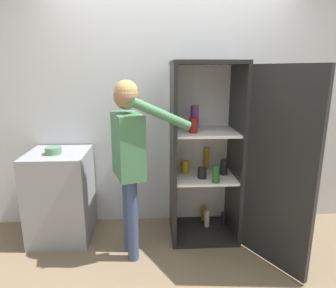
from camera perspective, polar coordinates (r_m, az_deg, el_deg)
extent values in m
plane|color=#7A664C|center=(2.83, 1.84, -22.98)|extent=(12.00, 12.00, 0.00)
cube|color=silver|center=(3.26, 0.53, 6.55)|extent=(7.00, 0.06, 2.55)
cube|color=black|center=(3.37, 6.48, -16.03)|extent=(0.67, 0.61, 0.04)
cube|color=black|center=(2.92, 7.46, 15.15)|extent=(0.67, 0.61, 0.04)
cube|color=white|center=(3.30, 6.08, -0.24)|extent=(0.67, 0.03, 1.71)
cube|color=black|center=(2.99, 0.90, -1.69)|extent=(0.04, 0.61, 1.71)
cube|color=black|center=(3.10, 12.75, -1.47)|extent=(0.03, 0.61, 1.71)
cube|color=white|center=(3.10, 6.80, -6.02)|extent=(0.60, 0.54, 0.02)
cube|color=white|center=(2.98, 7.05, 2.37)|extent=(0.60, 0.54, 0.02)
cube|color=black|center=(2.64, 20.48, -4.77)|extent=(0.37, 0.60, 1.71)
cylinder|color=black|center=(3.11, 10.59, -4.33)|extent=(0.08, 0.08, 0.16)
cylinder|color=#B78C1E|center=(3.49, 6.81, -12.98)|extent=(0.05, 0.05, 0.17)
cylinder|color=#B78C1E|center=(3.26, 7.38, -2.63)|extent=(0.06, 0.06, 0.24)
cylinder|color=beige|center=(3.37, 7.44, -13.82)|extent=(0.06, 0.06, 0.19)
cylinder|color=#1E5123|center=(2.88, 9.13, -5.69)|extent=(0.07, 0.07, 0.17)
cylinder|color=maroon|center=(2.84, 4.88, 3.53)|extent=(0.08, 0.08, 0.14)
cylinder|color=#723884|center=(3.01, 5.07, 5.07)|extent=(0.08, 0.08, 0.24)
cylinder|color=black|center=(2.99, 6.51, -5.47)|extent=(0.09, 0.09, 0.11)
cylinder|color=#B78C1E|center=(3.12, 3.24, -4.38)|extent=(0.09, 0.09, 0.12)
cylinder|color=black|center=(3.43, 10.51, -13.84)|extent=(0.05, 0.05, 0.15)
cylinder|color=#384770|center=(2.91, -7.57, -12.81)|extent=(0.10, 0.10, 0.79)
cylinder|color=#384770|center=(2.77, -6.79, -14.20)|extent=(0.10, 0.10, 0.79)
cube|color=#3F724C|center=(2.60, -7.64, -0.27)|extent=(0.32, 0.43, 0.56)
sphere|color=#8C6647|center=(2.53, -7.95, 8.95)|extent=(0.22, 0.22, 0.22)
sphere|color=#AD894C|center=(2.53, -7.98, 9.81)|extent=(0.20, 0.20, 0.20)
cylinder|color=#3F724C|center=(2.81, -8.64, 0.20)|extent=(0.08, 0.08, 0.52)
cylinder|color=#3F724C|center=(2.41, -1.17, 5.64)|extent=(0.51, 0.23, 0.29)
cube|color=gray|center=(3.27, -19.71, -9.20)|extent=(0.58, 0.59, 0.91)
cylinder|color=#517F5B|center=(3.08, -21.01, -1.17)|extent=(0.15, 0.15, 0.07)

